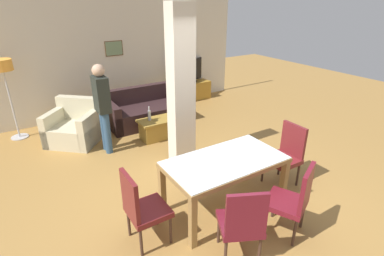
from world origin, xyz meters
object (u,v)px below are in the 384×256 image
dining_chair_head_right (286,153)px  coffee_table (157,129)px  armchair (75,128)px  floor_lamp (3,72)px  dining_chair_near_left (242,222)px  tv_screen (190,72)px  sofa (145,111)px  bottle (149,115)px  dining_table (225,170)px  tv_stand (190,91)px  dining_chair_near_right (293,198)px  dining_chair_head_left (141,206)px  standing_person (102,103)px

dining_chair_head_right → coffee_table: (-1.00, 2.55, -0.31)m
armchair → floor_lamp: floor_lamp is taller
dining_chair_near_left → tv_screen: size_ratio=0.98×
sofa → bottle: 0.96m
dining_chair_head_right → floor_lamp: floor_lamp is taller
dining_table → tv_screen: bearing=63.5°
dining_chair_near_left → tv_stand: size_ratio=0.84×
dining_chair_head_right → sofa: bearing=13.6°
sofa → tv_screen: (1.81, 0.87, 0.54)m
sofa → bottle: (-0.28, -0.89, 0.25)m
dining_chair_near_right → dining_chair_near_left: bearing=153.4°
dining_chair_head_left → bottle: size_ratio=3.29×
dining_chair_near_right → tv_screen: bearing=45.8°
dining_chair_head_left → standing_person: size_ratio=0.58×
dining_chair_head_left → sofa: dining_chair_head_left is taller
dining_chair_near_right → coffee_table: (-0.18, 3.39, -0.31)m
dining_chair_near_right → dining_chair_head_right: size_ratio=1.00×
bottle → coffee_table: bearing=-22.9°
coffee_table → dining_chair_head_left: bearing=-119.3°
dining_chair_near_right → standing_person: standing_person is taller
dining_chair_head_left → tv_screen: tv_screen is taller
dining_chair_near_right → dining_chair_head_left: (-1.61, 0.84, 0.00)m
dining_chair_head_right → tv_screen: (0.96, 4.36, 0.29)m
dining_chair_near_right → dining_chair_head_left: 1.82m
dining_chair_near_left → standing_person: 3.43m
coffee_table → bottle: bearing=157.1°
coffee_table → floor_lamp: 3.17m
dining_chair_head_left → standing_person: bearing=171.7°
sofa → coffee_table: 0.96m
dining_chair_near_left → tv_stand: 5.79m
coffee_table → floor_lamp: bearing=147.1°
armchair → dining_chair_head_left: bearing=132.5°
tv_screen → dining_chair_near_left: bearing=39.5°
dining_chair_head_right → tv_stand: 4.48m
standing_person → dining_chair_head_left: bearing=-8.1°
tv_stand → tv_screen: 0.57m
dining_chair_near_right → coffee_table: bearing=67.7°
dining_chair_near_right → armchair: dining_chair_near_right is taller
dining_chair_head_right → dining_chair_head_left: same height
dining_chair_head_right → tv_screen: bearing=-12.4°
dining_table → armchair: bearing=110.9°
dining_chair_head_left → tv_stand: dining_chair_head_left is taller
floor_lamp → dining_chair_head_left: bearing=-76.0°
dining_chair_head_left → tv_stand: 5.53m
dining_chair_near_right → dining_table: bearing=90.0°
dining_chair_near_right → armchair: (-1.66, 4.15, -0.23)m
dining_chair_near_right → tv_screen: size_ratio=0.98×
dining_chair_head_left → tv_stand: (3.39, 4.36, -0.27)m
dining_chair_near_right → bottle: dining_chair_near_right is taller
coffee_table → tv_screen: tv_screen is taller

